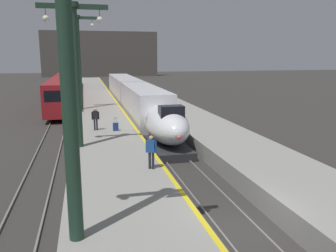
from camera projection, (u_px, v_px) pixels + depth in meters
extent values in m
plane|color=#33302D|center=(240.00, 233.00, 13.00)|extent=(260.00, 260.00, 0.00)
cube|color=gray|center=(100.00, 115.00, 35.54)|extent=(4.80, 110.00, 1.05)
cube|color=gray|center=(176.00, 112.00, 37.40)|extent=(4.80, 110.00, 1.05)
cube|color=yellow|center=(122.00, 109.00, 35.95)|extent=(0.20, 107.80, 0.01)
cube|color=slate|center=(129.00, 114.00, 39.01)|extent=(0.08, 110.00, 0.12)
cube|color=slate|center=(142.00, 114.00, 39.35)|extent=(0.08, 110.00, 0.12)
cube|color=slate|center=(54.00, 117.00, 37.14)|extent=(0.08, 110.00, 0.12)
cube|color=slate|center=(68.00, 117.00, 37.49)|extent=(0.08, 110.00, 0.12)
ellipsoid|color=silver|center=(166.00, 124.00, 24.42)|extent=(2.78, 7.42, 2.56)
cube|color=#28282D|center=(167.00, 146.00, 24.38)|extent=(2.46, 6.30, 0.55)
cube|color=black|center=(171.00, 112.00, 22.62)|extent=(1.59, 1.00, 0.90)
sphere|color=#F24C4C|center=(179.00, 137.00, 21.00)|extent=(0.28, 0.28, 0.28)
cube|color=silver|center=(144.00, 103.00, 33.16)|extent=(2.90, 14.00, 3.05)
cube|color=black|center=(129.00, 98.00, 32.72)|extent=(0.04, 11.90, 0.80)
cube|color=black|center=(158.00, 97.00, 33.38)|extent=(0.04, 11.90, 0.80)
cube|color=silver|center=(144.00, 116.00, 33.42)|extent=(2.92, 13.30, 0.24)
cube|color=black|center=(153.00, 131.00, 29.25)|extent=(2.03, 2.20, 0.56)
cube|color=black|center=(137.00, 114.00, 37.79)|extent=(2.03, 2.20, 0.56)
cube|color=silver|center=(124.00, 88.00, 48.97)|extent=(2.90, 18.00, 3.05)
cube|color=black|center=(114.00, 84.00, 48.53)|extent=(0.04, 15.84, 0.80)
cube|color=black|center=(134.00, 84.00, 49.19)|extent=(0.04, 15.84, 0.80)
cube|color=black|center=(130.00, 106.00, 43.50)|extent=(2.03, 2.20, 0.56)
cube|color=black|center=(120.00, 96.00, 55.16)|extent=(2.03, 2.20, 0.56)
cube|color=maroon|center=(62.00, 93.00, 41.48)|extent=(2.85, 18.00, 3.30)
cube|color=black|center=(56.00, 96.00, 32.82)|extent=(2.28, 0.08, 1.10)
cube|color=black|center=(50.00, 89.00, 41.06)|extent=(0.04, 15.30, 0.90)
cube|color=black|center=(74.00, 88.00, 41.70)|extent=(0.04, 15.30, 0.90)
cube|color=black|center=(60.00, 116.00, 36.37)|extent=(2.00, 2.00, 0.52)
cube|color=black|center=(65.00, 102.00, 47.34)|extent=(2.00, 2.00, 0.52)
cube|color=maroon|center=(68.00, 82.00, 59.19)|extent=(2.85, 18.00, 3.30)
cylinder|color=#1E3828|center=(68.00, 77.00, 9.62)|extent=(0.44, 0.44, 9.87)
cylinder|color=#1E3828|center=(76.00, 77.00, 20.48)|extent=(0.44, 0.44, 8.51)
cylinder|color=#1E3828|center=(72.00, 5.00, 19.65)|extent=(0.68, 0.68, 0.30)
cube|color=#1E3828|center=(73.00, 6.00, 19.67)|extent=(4.00, 0.24, 0.28)
cylinder|color=#1E3828|center=(45.00, 12.00, 19.40)|extent=(0.03, 0.03, 0.60)
sphere|color=#EFEACC|center=(46.00, 19.00, 19.47)|extent=(0.36, 0.36, 0.36)
cylinder|color=#1E3828|center=(100.00, 14.00, 20.09)|extent=(0.03, 0.03, 0.60)
sphere|color=#EFEACC|center=(100.00, 20.00, 20.16)|extent=(0.36, 0.36, 0.36)
cylinder|color=#1E3828|center=(79.00, 63.00, 35.35)|extent=(0.44, 0.44, 9.46)
cylinder|color=#1E3828|center=(77.00, 17.00, 34.43)|extent=(0.68, 0.68, 0.30)
cube|color=#1E3828|center=(77.00, 18.00, 34.45)|extent=(4.00, 0.24, 0.28)
cylinder|color=#1E3828|center=(61.00, 21.00, 34.17)|extent=(0.03, 0.03, 0.60)
sphere|color=#EFEACC|center=(61.00, 25.00, 34.24)|extent=(0.36, 0.36, 0.36)
cylinder|color=#1E3828|center=(92.00, 22.00, 34.86)|extent=(0.03, 0.03, 0.60)
sphere|color=#EFEACC|center=(92.00, 25.00, 34.93)|extent=(0.36, 0.36, 0.36)
cylinder|color=#23232D|center=(97.00, 125.00, 25.90)|extent=(0.13, 0.13, 0.85)
cylinder|color=#23232D|center=(95.00, 125.00, 25.85)|extent=(0.13, 0.13, 0.85)
cube|color=black|center=(95.00, 115.00, 25.73)|extent=(0.39, 0.24, 0.62)
cylinder|color=black|center=(99.00, 115.00, 25.80)|extent=(0.09, 0.09, 0.58)
cylinder|color=black|center=(92.00, 116.00, 25.67)|extent=(0.09, 0.09, 0.58)
sphere|color=tan|center=(95.00, 109.00, 25.65)|extent=(0.22, 0.22, 0.22)
cylinder|color=#23232D|center=(153.00, 161.00, 17.03)|extent=(0.13, 0.13, 0.85)
cylinder|color=#23232D|center=(150.00, 160.00, 17.07)|extent=(0.13, 0.13, 0.85)
cube|color=#1E478C|center=(151.00, 146.00, 16.90)|extent=(0.44, 0.37, 0.62)
cylinder|color=#1E478C|center=(156.00, 147.00, 16.85)|extent=(0.09, 0.09, 0.58)
cylinder|color=#1E478C|center=(147.00, 147.00, 16.97)|extent=(0.09, 0.09, 0.58)
sphere|color=tan|center=(151.00, 138.00, 16.82)|extent=(0.22, 0.22, 0.22)
cube|color=navy|center=(116.00, 127.00, 25.71)|extent=(0.40, 0.22, 0.60)
cylinder|color=#262628|center=(114.00, 121.00, 25.60)|extent=(0.02, 0.02, 0.36)
cylinder|color=#262628|center=(117.00, 120.00, 25.64)|extent=(0.02, 0.02, 0.36)
cube|color=#262628|center=(115.00, 118.00, 25.58)|extent=(0.22, 0.03, 0.02)
cube|color=#4C4742|center=(101.00, 54.00, 108.74)|extent=(36.00, 2.00, 14.00)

